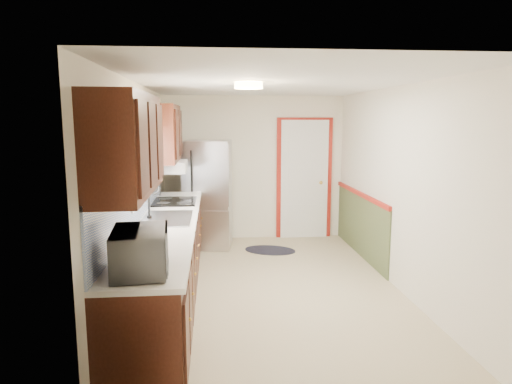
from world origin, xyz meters
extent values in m
cube|color=tan|center=(0.00, 0.00, 0.00)|extent=(3.20, 5.20, 0.12)
cube|color=white|center=(0.00, 0.00, 2.40)|extent=(3.20, 5.20, 0.12)
cube|color=white|center=(0.00, 2.50, 1.20)|extent=(3.20, 0.10, 2.40)
cube|color=white|center=(0.00, -2.50, 1.20)|extent=(3.20, 0.10, 2.40)
cube|color=white|center=(-1.50, 0.00, 1.20)|extent=(0.10, 5.20, 2.40)
cube|color=white|center=(1.50, 0.00, 1.20)|extent=(0.10, 5.20, 2.40)
cube|color=black|center=(-1.20, -0.30, 0.45)|extent=(0.60, 4.00, 0.90)
cube|color=white|center=(-1.19, -0.30, 0.92)|extent=(0.63, 4.00, 0.04)
cube|color=#5D8AE4|center=(-1.49, -0.30, 1.22)|extent=(0.02, 4.00, 0.55)
cube|color=black|center=(-1.32, -1.60, 1.83)|extent=(0.35, 1.40, 0.75)
cube|color=black|center=(-1.32, 1.10, 1.83)|extent=(0.35, 1.20, 0.75)
cube|color=white|center=(-1.49, -0.20, 1.62)|extent=(0.02, 1.00, 0.90)
cube|color=#CE6226|center=(-1.44, -0.20, 1.97)|extent=(0.05, 1.12, 0.24)
cube|color=#B7B7BC|center=(-1.19, -0.20, 0.95)|extent=(0.52, 0.82, 0.02)
cube|color=white|center=(-1.27, 1.15, 1.38)|extent=(0.45, 0.60, 0.15)
cube|color=maroon|center=(0.85, 2.47, 1.00)|extent=(0.94, 0.05, 2.08)
cube|color=white|center=(0.85, 2.44, 1.00)|extent=(0.80, 0.04, 2.00)
cube|color=#4A5530|center=(1.49, 1.35, 0.45)|extent=(0.02, 2.30, 0.90)
cube|color=maroon|center=(1.48, 1.35, 0.92)|extent=(0.04, 2.30, 0.06)
cylinder|color=#FFD88C|center=(-0.30, -0.20, 2.36)|extent=(0.30, 0.30, 0.06)
imported|color=white|center=(-1.20, -1.95, 1.13)|extent=(0.36, 0.59, 0.38)
cube|color=#B7B7BC|center=(-0.78, 2.03, 0.84)|extent=(0.78, 0.74, 1.69)
cylinder|color=black|center=(-1.01, 1.67, 0.76)|extent=(0.02, 0.02, 1.18)
ellipsoid|color=black|center=(0.17, 1.67, 0.01)|extent=(0.92, 0.75, 0.01)
cube|color=black|center=(-1.19, 0.82, 0.95)|extent=(0.55, 0.65, 0.02)
camera|label=1|loc=(-0.68, -5.11, 2.01)|focal=32.00mm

